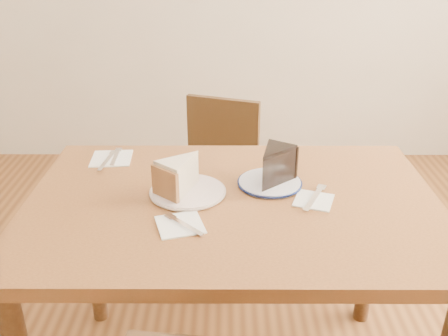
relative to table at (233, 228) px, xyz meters
The scene contains 13 objects.
table is the anchor object (origin of this frame).
chair_far 0.74m from the table, 96.07° to the left, with size 0.50×0.50×0.80m.
plate_cream 0.17m from the table, 164.62° to the left, with size 0.22×0.22×0.01m, color white.
plate_navy 0.18m from the table, 39.92° to the left, with size 0.19×0.19×0.01m, color white.
carrot_cake 0.22m from the table, 163.31° to the left, with size 0.10×0.14×0.09m, color beige, non-canonical shape.
chocolate_cake 0.22m from the table, 34.30° to the left, with size 0.10×0.13×0.10m, color black, non-canonical shape.
napkin_cream 0.22m from the table, 135.33° to the right, with size 0.12×0.12×0.00m, color white.
napkin_navy 0.25m from the table, ahead, with size 0.11×0.11×0.00m, color white.
napkin_spare 0.51m from the table, 145.63° to the left, with size 0.13×0.13×0.00m, color white.
fork_cream 0.22m from the table, 131.63° to the right, with size 0.01×0.14×0.00m, color silver.
knife_navy 0.26m from the table, ahead, with size 0.02×0.17×0.00m, color silver.
fork_spare 0.50m from the table, 144.06° to the left, with size 0.01×0.14×0.00m, color silver.
knife_spare 0.50m from the table, 148.74° to the left, with size 0.01×0.16×0.00m, color silver.
Camera 1 is at (-0.02, -1.26, 1.46)m, focal length 40.00 mm.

